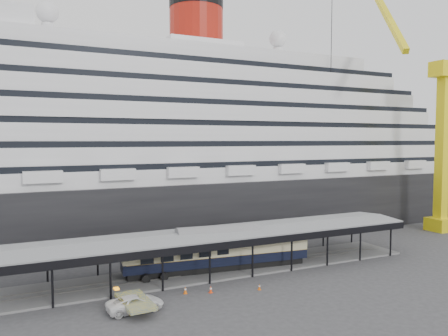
# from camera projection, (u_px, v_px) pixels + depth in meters

# --- Properties ---
(ground) EXTENTS (200.00, 200.00, 0.00)m
(ground) POSITION_uv_depth(u_px,v_px,m) (235.00, 282.00, 51.99)
(ground) COLOR #353538
(ground) RESTS_ON ground
(cruise_ship) EXTENTS (130.00, 30.00, 43.90)m
(cruise_ship) POSITION_uv_depth(u_px,v_px,m) (156.00, 132.00, 79.66)
(cruise_ship) COLOR black
(cruise_ship) RESTS_ON ground
(platform_canopy) EXTENTS (56.00, 9.18, 5.30)m
(platform_canopy) POSITION_uv_depth(u_px,v_px,m) (218.00, 253.00, 56.35)
(platform_canopy) COLOR slate
(platform_canopy) RESTS_ON ground
(crane_yellow) EXTENTS (23.83, 18.78, 47.60)m
(crane_yellow) POSITION_uv_depth(u_px,v_px,m) (437.00, 124.00, 80.37)
(crane_yellow) COLOR yellow
(crane_yellow) RESTS_ON ground
(port_truck) EXTENTS (5.78, 2.93, 1.57)m
(port_truck) POSITION_uv_depth(u_px,v_px,m) (135.00, 303.00, 43.25)
(port_truck) COLOR white
(port_truck) RESTS_ON ground
(pullman_carriage) EXTENTS (24.64, 5.76, 24.00)m
(pullman_carriage) POSITION_uv_depth(u_px,v_px,m) (218.00, 249.00, 56.33)
(pullman_carriage) COLOR black
(pullman_carriage) RESTS_ON ground
(traffic_cone_left) EXTENTS (0.51, 0.51, 0.81)m
(traffic_cone_left) POSITION_uv_depth(u_px,v_px,m) (185.00, 290.00, 48.20)
(traffic_cone_left) COLOR orange
(traffic_cone_left) RESTS_ON ground
(traffic_cone_mid) EXTENTS (0.51, 0.51, 0.79)m
(traffic_cone_mid) POSITION_uv_depth(u_px,v_px,m) (211.00, 289.00, 48.46)
(traffic_cone_mid) COLOR #FB3E0D
(traffic_cone_mid) RESTS_ON ground
(traffic_cone_right) EXTENTS (0.41, 0.41, 0.69)m
(traffic_cone_right) POSITION_uv_depth(u_px,v_px,m) (259.00, 287.00, 49.41)
(traffic_cone_right) COLOR #D55A0B
(traffic_cone_right) RESTS_ON ground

